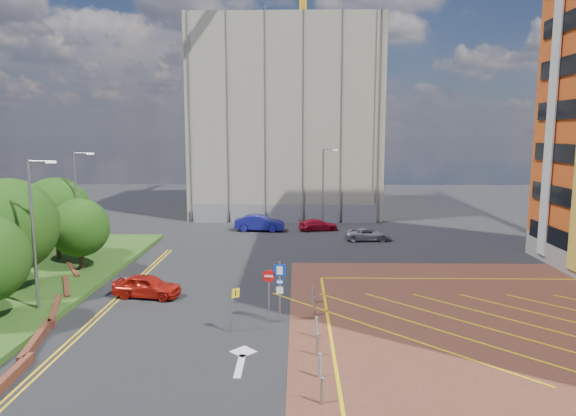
{
  "coord_description": "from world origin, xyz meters",
  "views": [
    {
      "loc": [
        1.39,
        -24.17,
        9.69
      ],
      "look_at": [
        0.89,
        2.59,
        5.7
      ],
      "focal_mm": 32.0,
      "sensor_mm": 36.0,
      "label": 1
    }
  ],
  "objects_px": {
    "lamp_back": "(324,184)",
    "car_red_back": "(318,225)",
    "lamp_left_far": "(77,202)",
    "car_red_left": "(147,286)",
    "sign_cluster": "(276,285)",
    "car_blue_back": "(260,223)",
    "car_silver_back": "(367,234)",
    "warning_sign": "(233,304)",
    "tree_c": "(80,228)",
    "lamp_left_near": "(34,229)",
    "tree_d": "(56,211)",
    "tree_b": "(9,226)"
  },
  "relations": [
    {
      "from": "tree_b",
      "to": "sign_cluster",
      "type": "height_order",
      "value": "tree_b"
    },
    {
      "from": "tree_b",
      "to": "tree_c",
      "type": "xyz_separation_m",
      "value": [
        2.0,
        5.0,
        -1.04
      ]
    },
    {
      "from": "tree_b",
      "to": "warning_sign",
      "type": "relative_size",
      "value": 3.0
    },
    {
      "from": "lamp_left_far",
      "to": "car_blue_back",
      "type": "distance_m",
      "value": 18.48
    },
    {
      "from": "car_blue_back",
      "to": "lamp_left_far",
      "type": "bearing_deg",
      "value": 142.3
    },
    {
      "from": "tree_b",
      "to": "lamp_left_near",
      "type": "height_order",
      "value": "lamp_left_near"
    },
    {
      "from": "tree_c",
      "to": "car_blue_back",
      "type": "height_order",
      "value": "tree_c"
    },
    {
      "from": "lamp_left_far",
      "to": "car_silver_back",
      "type": "height_order",
      "value": "lamp_left_far"
    },
    {
      "from": "sign_cluster",
      "to": "car_blue_back",
      "type": "relative_size",
      "value": 0.67
    },
    {
      "from": "car_red_back",
      "to": "car_silver_back",
      "type": "height_order",
      "value": "car_red_back"
    },
    {
      "from": "lamp_back",
      "to": "car_red_back",
      "type": "bearing_deg",
      "value": -105.99
    },
    {
      "from": "tree_c",
      "to": "lamp_back",
      "type": "height_order",
      "value": "lamp_back"
    },
    {
      "from": "tree_c",
      "to": "lamp_left_near",
      "type": "xyz_separation_m",
      "value": [
        1.08,
        -8.0,
        1.47
      ]
    },
    {
      "from": "car_red_left",
      "to": "car_red_back",
      "type": "distance_m",
      "value": 23.55
    },
    {
      "from": "tree_b",
      "to": "sign_cluster",
      "type": "bearing_deg",
      "value": -14.26
    },
    {
      "from": "car_blue_back",
      "to": "car_silver_back",
      "type": "height_order",
      "value": "car_blue_back"
    },
    {
      "from": "lamp_back",
      "to": "car_red_back",
      "type": "distance_m",
      "value": 4.45
    },
    {
      "from": "tree_c",
      "to": "tree_b",
      "type": "bearing_deg",
      "value": -111.8
    },
    {
      "from": "warning_sign",
      "to": "sign_cluster",
      "type": "bearing_deg",
      "value": 34.65
    },
    {
      "from": "lamp_left_far",
      "to": "tree_d",
      "type": "bearing_deg",
      "value": 154.32
    },
    {
      "from": "tree_c",
      "to": "lamp_back",
      "type": "relative_size",
      "value": 0.61
    },
    {
      "from": "tree_d",
      "to": "car_red_back",
      "type": "xyz_separation_m",
      "value": [
        19.94,
        12.76,
        -3.31
      ]
    },
    {
      "from": "tree_b",
      "to": "car_red_back",
      "type": "bearing_deg",
      "value": 47.63
    },
    {
      "from": "lamp_left_far",
      "to": "lamp_back",
      "type": "distance_m",
      "value": 24.46
    },
    {
      "from": "tree_c",
      "to": "sign_cluster",
      "type": "distance_m",
      "value": 16.53
    },
    {
      "from": "tree_d",
      "to": "lamp_back",
      "type": "height_order",
      "value": "lamp_back"
    },
    {
      "from": "tree_c",
      "to": "car_red_back",
      "type": "bearing_deg",
      "value": 42.94
    },
    {
      "from": "lamp_left_near",
      "to": "car_red_left",
      "type": "distance_m",
      "value": 6.98
    },
    {
      "from": "lamp_left_near",
      "to": "car_red_back",
      "type": "bearing_deg",
      "value": 56.28
    },
    {
      "from": "tree_d",
      "to": "lamp_back",
      "type": "relative_size",
      "value": 0.76
    },
    {
      "from": "lamp_left_far",
      "to": "lamp_back",
      "type": "height_order",
      "value": "lamp_left_far"
    },
    {
      "from": "lamp_left_near",
      "to": "warning_sign",
      "type": "bearing_deg",
      "value": -12.65
    },
    {
      "from": "warning_sign",
      "to": "car_blue_back",
      "type": "xyz_separation_m",
      "value": [
        -0.61,
        25.83,
        -0.64
      ]
    },
    {
      "from": "warning_sign",
      "to": "lamp_back",
      "type": "bearing_deg",
      "value": 78.48
    },
    {
      "from": "lamp_left_near",
      "to": "sign_cluster",
      "type": "relative_size",
      "value": 2.5
    },
    {
      "from": "tree_d",
      "to": "car_red_back",
      "type": "relative_size",
      "value": 1.57
    },
    {
      "from": "warning_sign",
      "to": "car_red_back",
      "type": "height_order",
      "value": "warning_sign"
    },
    {
      "from": "lamp_left_far",
      "to": "car_silver_back",
      "type": "relative_size",
      "value": 1.98
    },
    {
      "from": "tree_c",
      "to": "car_red_back",
      "type": "relative_size",
      "value": 1.26
    },
    {
      "from": "tree_b",
      "to": "lamp_left_near",
      "type": "bearing_deg",
      "value": -44.25
    },
    {
      "from": "sign_cluster",
      "to": "car_red_back",
      "type": "height_order",
      "value": "sign_cluster"
    },
    {
      "from": "lamp_left_far",
      "to": "car_red_left",
      "type": "bearing_deg",
      "value": -45.63
    },
    {
      "from": "lamp_left_near",
      "to": "car_blue_back",
      "type": "relative_size",
      "value": 1.67
    },
    {
      "from": "lamp_left_near",
      "to": "car_red_back",
      "type": "relative_size",
      "value": 2.07
    },
    {
      "from": "warning_sign",
      "to": "tree_c",
      "type": "bearing_deg",
      "value": 138.57
    },
    {
      "from": "tree_c",
      "to": "tree_d",
      "type": "height_order",
      "value": "tree_d"
    },
    {
      "from": "tree_b",
      "to": "tree_c",
      "type": "distance_m",
      "value": 5.49
    },
    {
      "from": "tree_c",
      "to": "sign_cluster",
      "type": "relative_size",
      "value": 1.53
    },
    {
      "from": "car_silver_back",
      "to": "lamp_left_far",
      "type": "bearing_deg",
      "value": 109.46
    },
    {
      "from": "lamp_left_near",
      "to": "car_silver_back",
      "type": "bearing_deg",
      "value": 43.61
    }
  ]
}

